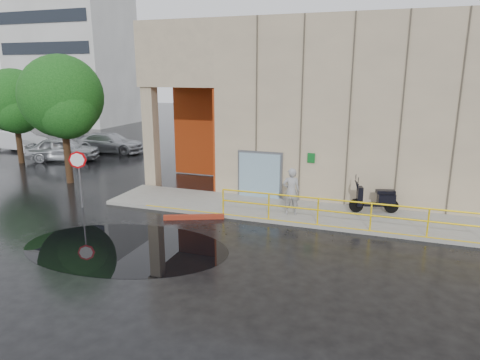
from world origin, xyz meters
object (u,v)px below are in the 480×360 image
object	(u,v)px
stop_sign	(78,167)
tree_near	(63,100)
car_b	(18,140)
car_a	(63,149)
person	(291,191)
tree_far	(15,104)
car_c	(110,143)
scooter	(375,192)
red_curb	(194,217)

from	to	relation	value
stop_sign	tree_near	bearing A→B (deg)	131.67
car_b	car_a	bearing A→B (deg)	-107.57
person	car_b	world-z (taller)	person
person	tree_far	bearing A→B (deg)	-32.20
car_a	car_c	xyz separation A→B (m)	(1.12, 3.51, -0.06)
car_b	car_c	world-z (taller)	car_b
person	car_a	world-z (taller)	person
stop_sign	car_c	distance (m)	13.28
tree_near	car_c	bearing A→B (deg)	112.48
scooter	red_curb	xyz separation A→B (m)	(-6.76, -2.76, -0.93)
car_c	scooter	bearing A→B (deg)	-121.13
red_curb	tree_near	world-z (taller)	tree_near
tree_near	stop_sign	bearing A→B (deg)	-44.45
car_c	stop_sign	bearing A→B (deg)	-156.46
car_b	tree_far	bearing A→B (deg)	-131.39
tree_near	scooter	bearing A→B (deg)	-0.96
car_a	tree_near	xyz separation A→B (m)	(4.51, -4.67, 3.55)
scooter	car_c	bearing A→B (deg)	140.41
red_curb	car_a	bearing A→B (deg)	149.45
person	car_b	xyz separation A→B (m)	(-22.40, 8.18, -0.34)
scooter	car_c	size ratio (longest dim) A/B	0.41
person	red_curb	xyz separation A→B (m)	(-3.59, -1.46, -1.01)
car_c	tree_near	size ratio (longest dim) A/B	0.75
scooter	tree_far	size ratio (longest dim) A/B	0.34
scooter	car_c	xyz separation A→B (m)	(-18.67, 8.43, -0.30)
stop_sign	person	bearing A→B (deg)	6.91
scooter	car_a	bearing A→B (deg)	150.74
tree_far	car_a	bearing A→B (deg)	38.85
scooter	car_b	xyz separation A→B (m)	(-25.57, 6.88, -0.27)
tree_near	tree_far	size ratio (longest dim) A/B	1.11
scooter	stop_sign	bearing A→B (deg)	178.72
stop_sign	car_c	xyz separation A→B (m)	(-6.69, 11.42, -1.10)
red_curb	car_a	distance (m)	15.15
person	red_curb	bearing A→B (deg)	3.99
scooter	red_curb	bearing A→B (deg)	-173.04
car_a	tree_near	distance (m)	7.40
scooter	car_b	bearing A→B (deg)	149.67
person	car_c	xyz separation A→B (m)	(-15.50, 9.74, -0.38)
scooter	red_curb	world-z (taller)	scooter
tree_near	tree_far	xyz separation A→B (m)	(-6.45, 3.11, -0.54)
car_c	tree_far	bearing A→B (deg)	142.05
stop_sign	tree_near	size ratio (longest dim) A/B	0.38
person	tree_far	size ratio (longest dim) A/B	0.32
person	car_b	size ratio (longest dim) A/B	0.41
stop_sign	red_curb	bearing A→B (deg)	-1.44
car_a	car_c	size ratio (longest dim) A/B	0.92
stop_sign	tree_far	size ratio (longest dim) A/B	0.42
scooter	tree_far	distance (m)	22.16
person	tree_near	distance (m)	12.64
car_a	red_curb	bearing A→B (deg)	-142.23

